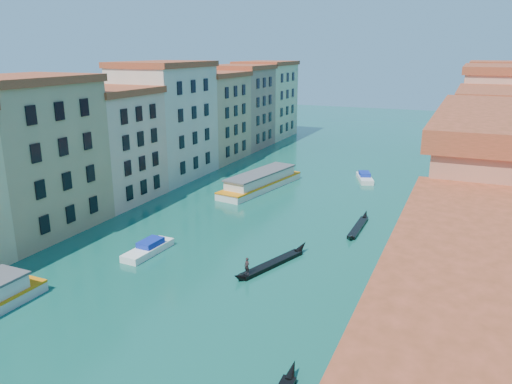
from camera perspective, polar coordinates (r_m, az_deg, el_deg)
left_bank_palazzos at (r=88.43m, az=-12.53°, el=6.94°), size 12.80×128.40×21.00m
right_bank_palazzos at (r=72.44m, az=26.69°, el=3.69°), size 12.80×128.40×21.00m
quay at (r=74.64m, az=19.70°, el=-2.57°), size 4.00×140.00×1.00m
restaurant_awnings at (r=35.48m, az=14.91°, el=-19.13°), size 3.20×44.55×3.12m
mooring_poles_right at (r=41.59m, az=11.68°, el=-15.97°), size 1.44×54.24×3.20m
vaporetto_far at (r=85.35m, az=0.56°, el=1.25°), size 8.03×20.30×2.95m
gondola_fore at (r=55.60m, az=1.84°, el=-8.05°), size 5.03×12.08×2.49m
gondola_far at (r=68.13m, az=11.62°, el=-3.84°), size 1.05×11.14×1.58m
motorboat_mid at (r=60.21m, az=-12.17°, el=-6.31°), size 2.68×7.36×1.50m
motorboat_far at (r=93.05m, az=12.31°, el=1.65°), size 4.52×7.42×1.47m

